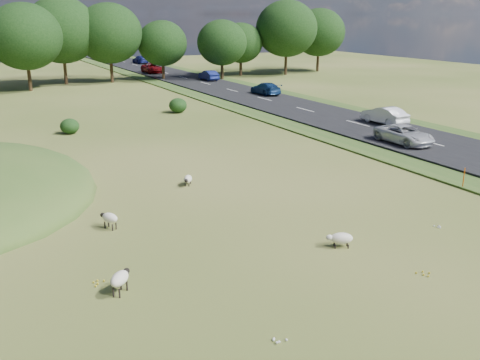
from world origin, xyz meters
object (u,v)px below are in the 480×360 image
(sheep_2, at_px, (109,218))
(car_6, at_px, (209,75))
(sheep_3, at_px, (341,238))
(car_3, at_px, (140,59))
(car_5, at_px, (385,115))
(car_2, at_px, (404,134))
(car_4, at_px, (266,88))
(car_1, at_px, (153,68))
(sheep_1, at_px, (120,278))
(sheep_0, at_px, (188,179))
(marker_post, at_px, (464,178))

(sheep_2, bearing_deg, car_6, -56.56)
(sheep_3, distance_m, car_3, 88.16)
(sheep_2, xyz_separation_m, car_5, (27.12, 11.79, 0.47))
(car_3, distance_m, car_5, 67.72)
(car_2, bearing_deg, car_4, 81.82)
(car_4, bearing_deg, car_6, -90.00)
(sheep_3, height_order, car_3, car_3)
(sheep_2, height_order, car_3, car_3)
(sheep_2, bearing_deg, car_4, -67.40)
(car_1, height_order, car_2, car_1)
(sheep_1, bearing_deg, sheep_2, 32.24)
(sheep_1, xyz_separation_m, sheep_3, (9.21, -0.53, -0.16))
(sheep_3, relative_size, car_6, 0.27)
(sheep_0, xyz_separation_m, car_1, (17.69, 57.05, 0.64))
(sheep_2, xyz_separation_m, car_4, (27.12, 31.99, 0.42))
(sheep_0, relative_size, car_1, 0.19)
(car_3, bearing_deg, car_6, 90.00)
(sheep_1, relative_size, car_3, 0.21)
(car_1, bearing_deg, sheep_3, -102.72)
(sheep_2, distance_m, car_1, 65.66)
(sheep_0, xyz_separation_m, sheep_3, (2.36, -10.88, 0.04))
(sheep_2, distance_m, car_6, 55.15)
(sheep_1, bearing_deg, car_1, 23.71)
(sheep_3, bearing_deg, sheep_0, -50.06)
(car_2, relative_size, car_5, 1.05)
(marker_post, distance_m, sheep_1, 20.38)
(sheep_1, relative_size, sheep_2, 0.99)
(sheep_1, distance_m, sheep_2, 6.14)
(car_5, bearing_deg, car_6, -90.00)
(sheep_3, xyz_separation_m, car_3, (19.14, 86.06, 0.56))
(marker_post, xyz_separation_m, sheep_0, (-13.37, 7.78, -0.23))
(sheep_3, height_order, car_6, car_6)
(car_5, bearing_deg, car_4, -90.00)
(sheep_3, bearing_deg, car_6, -81.60)
(marker_post, xyz_separation_m, car_2, (4.32, 9.00, 0.31))
(car_3, height_order, car_5, car_5)
(car_1, bearing_deg, car_3, 78.16)
(sheep_2, relative_size, car_3, 0.22)
(sheep_3, height_order, car_5, car_5)
(sheep_0, distance_m, sheep_2, 7.10)
(car_4, bearing_deg, car_3, -90.00)
(car_1, height_order, car_6, car_1)
(sheep_2, bearing_deg, car_3, -45.94)
(marker_post, height_order, car_4, car_4)
(car_3, bearing_deg, car_2, 87.06)
(sheep_3, bearing_deg, car_5, -108.50)
(sheep_2, distance_m, car_4, 41.94)
(sheep_0, height_order, car_6, car_6)
(car_2, bearing_deg, sheep_2, -166.63)
(car_1, bearing_deg, sheep_1, -110.01)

